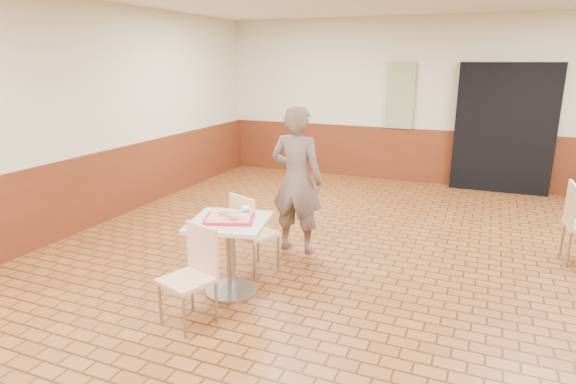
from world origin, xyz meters
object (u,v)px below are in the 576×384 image
at_px(main_table, 230,244).
at_px(ring_donut, 224,212).
at_px(chair_main_back, 250,229).
at_px(serving_tray, 229,219).
at_px(customer, 297,180).
at_px(paper_cup, 246,211).
at_px(long_john_donut, 232,217).
at_px(chair_main_front, 193,270).

height_order(main_table, ring_donut, ring_donut).
xyz_separation_m(chair_main_back, serving_tray, (0.05, -0.52, 0.28)).
relative_size(chair_main_back, ring_donut, 8.90).
bearing_deg(customer, serving_tray, 83.71).
height_order(customer, paper_cup, customer).
height_order(chair_main_back, customer, customer).
bearing_deg(long_john_donut, paper_cup, 65.85).
relative_size(chair_main_back, long_john_donut, 6.31).
bearing_deg(customer, long_john_donut, 86.29).
bearing_deg(main_table, chair_main_back, 95.07).
xyz_separation_m(chair_main_front, paper_cup, (0.15, 0.70, 0.35)).
bearing_deg(customer, main_table, 83.71).
xyz_separation_m(main_table, paper_cup, (0.12, 0.11, 0.32)).
height_order(main_table, long_john_donut, long_john_donut).
height_order(main_table, chair_main_front, chair_main_front).
xyz_separation_m(ring_donut, long_john_donut, (0.15, -0.11, 0.00)).
height_order(customer, long_john_donut, customer).
bearing_deg(chair_main_front, paper_cup, 95.99).
xyz_separation_m(serving_tray, paper_cup, (0.12, 0.11, 0.06)).
height_order(serving_tray, long_john_donut, long_john_donut).
height_order(serving_tray, ring_donut, ring_donut).
bearing_deg(long_john_donut, ring_donut, 143.92).
bearing_deg(main_table, serving_tray, 0.00).
distance_m(chair_main_front, long_john_donut, 0.64).
xyz_separation_m(chair_main_front, chair_main_back, (-0.02, 1.11, 0.00)).
height_order(chair_main_front, chair_main_back, chair_main_back).
xyz_separation_m(main_table, ring_donut, (-0.10, 0.07, 0.29)).
height_order(main_table, customer, customer).
bearing_deg(customer, paper_cup, 88.89).
relative_size(long_john_donut, paper_cup, 1.51).
height_order(main_table, chair_main_back, chair_main_back).
bearing_deg(serving_tray, main_table, 0.00).
xyz_separation_m(main_table, chair_main_back, (-0.05, 0.52, -0.02)).
height_order(serving_tray, paper_cup, paper_cup).
bearing_deg(chair_main_front, main_table, 105.38).
distance_m(chair_main_front, paper_cup, 0.80).
bearing_deg(paper_cup, chair_main_back, 112.23).
height_order(chair_main_back, serving_tray, chair_main_back).
relative_size(chair_main_front, paper_cup, 9.42).
height_order(chair_main_front, ring_donut, chair_main_front).
xyz_separation_m(chair_main_front, long_john_donut, (0.08, 0.55, 0.32)).
bearing_deg(paper_cup, serving_tray, -138.06).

